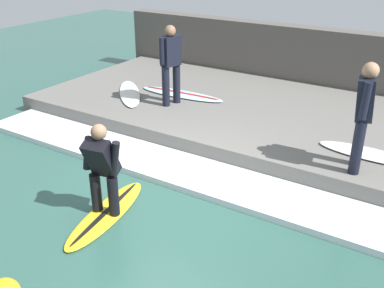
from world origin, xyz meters
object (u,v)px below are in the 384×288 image
at_px(surfboard_riding, 107,213).
at_px(surfboard_waiting_far, 370,154).
at_px(surfboard_spare, 130,93).
at_px(surfboard_waiting_near, 182,94).
at_px(surfer_waiting_far, 364,112).
at_px(surfer_riding, 102,165).
at_px(surfer_waiting_near, 171,61).

relative_size(surfboard_riding, surfboard_waiting_far, 1.13).
bearing_deg(surfboard_waiting_far, surfboard_spare, 86.58).
xyz_separation_m(surfboard_waiting_near, surfboard_waiting_far, (-0.91, -4.33, -0.00)).
relative_size(surfer_waiting_far, surfboard_spare, 0.99).
bearing_deg(surfboard_spare, surfboard_riding, -145.30).
distance_m(surfboard_riding, surfboard_waiting_near, 4.40).
bearing_deg(surfboard_spare, surfer_riding, -145.30).
relative_size(surfboard_riding, surfer_waiting_far, 1.15).
relative_size(surfboard_waiting_near, surfboard_waiting_far, 1.22).
relative_size(surfer_riding, surfboard_waiting_far, 0.79).
relative_size(surfer_waiting_near, surfboard_waiting_far, 0.97).
distance_m(surfboard_riding, surfer_waiting_far, 4.04).
xyz_separation_m(surfboard_waiting_near, surfer_waiting_far, (-1.50, -4.21, 0.92)).
bearing_deg(surfboard_riding, surfer_waiting_near, 20.06).
height_order(surfboard_waiting_far, surfboard_spare, same).
bearing_deg(surfboard_spare, surfboard_waiting_far, -93.42).
xyz_separation_m(surfboard_riding, surfer_waiting_far, (2.64, -2.78, 1.28)).
distance_m(surfer_riding, surfboard_spare, 4.35).
distance_m(surfboard_riding, surfer_waiting_near, 3.99).
bearing_deg(surfboard_waiting_far, surfboard_waiting_near, 78.18).
distance_m(surfer_waiting_near, surfer_waiting_far, 4.18).
xyz_separation_m(surfer_riding, surfboard_waiting_near, (4.14, 1.43, -0.42)).
height_order(surfer_waiting_near, surfboard_waiting_far, surfer_waiting_near).
relative_size(surfer_waiting_far, surfboard_waiting_far, 0.98).
distance_m(surfer_waiting_near, surfboard_waiting_far, 4.30).
bearing_deg(surfer_waiting_near, surfboard_waiting_far, -94.27).
bearing_deg(surfer_riding, surfer_waiting_far, -46.55).
distance_m(surfboard_riding, surfboard_waiting_far, 4.36).
bearing_deg(surfer_waiting_near, surfboard_riding, -159.94).
bearing_deg(surfer_waiting_far, surfboard_riding, 133.45).
distance_m(surfer_waiting_near, surfboard_waiting_near, 1.09).
height_order(surfer_waiting_far, surfboard_spare, surfer_waiting_far).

